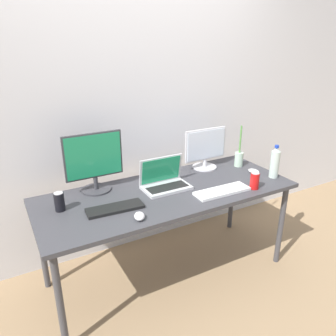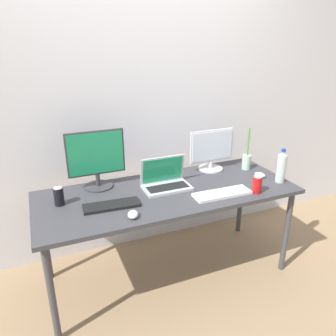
# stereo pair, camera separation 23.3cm
# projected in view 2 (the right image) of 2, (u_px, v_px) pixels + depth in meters

# --- Properties ---
(ground_plane) EXTENTS (16.00, 16.00, 0.00)m
(ground_plane) POSITION_uv_depth(u_px,v_px,m) (168.00, 272.00, 2.67)
(ground_plane) COLOR #9E7F5B
(wall_back) EXTENTS (7.00, 0.08, 2.60)m
(wall_back) POSITION_uv_depth(u_px,v_px,m) (140.00, 101.00, 2.70)
(wall_back) COLOR silver
(wall_back) RESTS_ON ground
(work_desk) EXTENTS (1.89, 0.75, 0.74)m
(work_desk) POSITION_uv_depth(u_px,v_px,m) (168.00, 198.00, 2.42)
(work_desk) COLOR #424247
(work_desk) RESTS_ON ground
(monitor_left) EXTENTS (0.42, 0.22, 0.43)m
(monitor_left) POSITION_uv_depth(u_px,v_px,m) (96.00, 158.00, 2.38)
(monitor_left) COLOR #38383D
(monitor_left) RESTS_ON work_desk
(monitor_center) EXTENTS (0.39, 0.21, 0.34)m
(monitor_center) POSITION_uv_depth(u_px,v_px,m) (212.00, 150.00, 2.73)
(monitor_center) COLOR silver
(monitor_center) RESTS_ON work_desk
(laptop_silver) EXTENTS (0.35, 0.22, 0.23)m
(laptop_silver) POSITION_uv_depth(u_px,v_px,m) (165.00, 181.00, 2.44)
(laptop_silver) COLOR silver
(laptop_silver) RESTS_ON work_desk
(keyboard_main) EXTENTS (0.38, 0.15, 0.02)m
(keyboard_main) POSITION_uv_depth(u_px,v_px,m) (112.00, 205.00, 2.17)
(keyboard_main) COLOR black
(keyboard_main) RESTS_ON work_desk
(keyboard_aux) EXTENTS (0.43, 0.15, 0.02)m
(keyboard_aux) POSITION_uv_depth(u_px,v_px,m) (222.00, 194.00, 2.33)
(keyboard_aux) COLOR white
(keyboard_aux) RESTS_ON work_desk
(mouse_by_keyboard) EXTENTS (0.09, 0.11, 0.04)m
(mouse_by_keyboard) POSITION_uv_depth(u_px,v_px,m) (133.00, 214.00, 2.04)
(mouse_by_keyboard) COLOR silver
(mouse_by_keyboard) RESTS_ON work_desk
(mouse_by_laptop) EXTENTS (0.09, 0.11, 0.03)m
(mouse_by_laptop) POSITION_uv_depth(u_px,v_px,m) (260.00, 175.00, 2.64)
(mouse_by_laptop) COLOR silver
(mouse_by_laptop) RESTS_ON work_desk
(water_bottle) EXTENTS (0.07, 0.07, 0.27)m
(water_bottle) POSITION_uv_depth(u_px,v_px,m) (281.00, 167.00, 2.51)
(water_bottle) COLOR silver
(water_bottle) RESTS_ON work_desk
(soda_can_near_keyboard) EXTENTS (0.07, 0.07, 0.13)m
(soda_can_near_keyboard) POSITION_uv_depth(u_px,v_px,m) (257.00, 185.00, 2.35)
(soda_can_near_keyboard) COLOR red
(soda_can_near_keyboard) RESTS_ON work_desk
(soda_can_by_laptop) EXTENTS (0.07, 0.07, 0.13)m
(soda_can_by_laptop) POSITION_uv_depth(u_px,v_px,m) (59.00, 196.00, 2.18)
(soda_can_by_laptop) COLOR black
(soda_can_by_laptop) RESTS_ON work_desk
(bamboo_vase) EXTENTS (0.07, 0.07, 0.36)m
(bamboo_vase) POSITION_uv_depth(u_px,v_px,m) (246.00, 161.00, 2.78)
(bamboo_vase) COLOR #B2D1B7
(bamboo_vase) RESTS_ON work_desk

